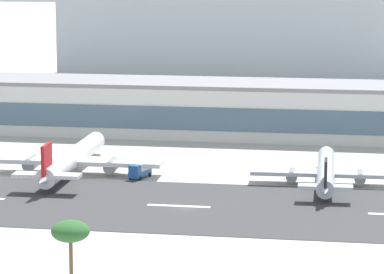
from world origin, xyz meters
The scene contains 9 objects.
ground_plane centered at (0.00, 0.00, 0.00)m, with size 1400.00×1400.00×0.00m, color #B2AFA8.
runway_strip centered at (0.00, 1.38, 0.04)m, with size 800.00×38.89×0.08m, color #38383A.
runway_centreline_dash_4 centered at (-1.74, 1.38, 0.09)m, with size 12.00×1.20×0.01m, color white.
terminal_building centered at (-1.61, 76.98, 6.96)m, with size 221.87×21.36×13.91m.
distant_hotel_block centered at (-14.74, 202.77, 21.86)m, with size 132.50×25.84×43.72m, color #A8B2BC.
airliner_red_tail_gate_1 centered at (-29.26, 24.82, 3.15)m, with size 39.49×47.44×9.90m.
airliner_black_tail_gate_2 centered at (24.87, 23.32, 2.66)m, with size 30.75×40.03×8.35m.
service_box_truck_0 centered at (-13.95, 23.94, 1.79)m, with size 4.06×6.44×3.25m.
palm_tree_3 centered at (-6.70, -54.73, 10.23)m, with size 5.23×5.23×11.85m.
Camera 1 is at (30.84, -185.08, 47.99)m, focal length 97.27 mm.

